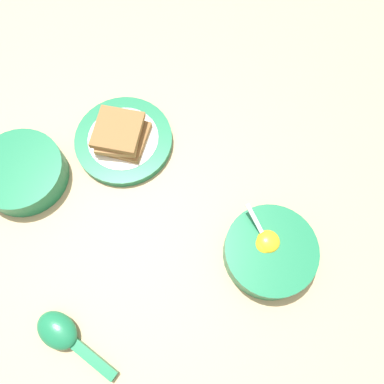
# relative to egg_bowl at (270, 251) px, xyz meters

# --- Properties ---
(ground_plane) EXTENTS (3.00, 3.00, 0.00)m
(ground_plane) POSITION_rel_egg_bowl_xyz_m (0.18, 0.23, -0.02)
(ground_plane) COLOR tan
(egg_bowl) EXTENTS (0.16, 0.16, 0.07)m
(egg_bowl) POSITION_rel_egg_bowl_xyz_m (0.00, 0.00, 0.00)
(egg_bowl) COLOR #196B42
(egg_bowl) RESTS_ON ground_plane
(toast_plate) EXTENTS (0.19, 0.19, 0.02)m
(toast_plate) POSITION_rel_egg_bowl_xyz_m (0.32, 0.15, -0.02)
(toast_plate) COLOR #196B42
(toast_plate) RESTS_ON ground_plane
(toast_sandwich) EXTENTS (0.13, 0.13, 0.04)m
(toast_sandwich) POSITION_rel_egg_bowl_xyz_m (0.32, 0.15, 0.01)
(toast_sandwich) COLOR brown
(toast_sandwich) RESTS_ON toast_plate
(soup_spoon) EXTENTS (0.15, 0.11, 0.03)m
(soup_spoon) POSITION_rel_egg_bowl_xyz_m (0.03, 0.37, -0.01)
(soup_spoon) COLOR #196B42
(soup_spoon) RESTS_ON ground_plane
(congee_bowl) EXTENTS (0.16, 0.16, 0.05)m
(congee_bowl) POSITION_rel_egg_bowl_xyz_m (0.33, 0.35, 0.00)
(congee_bowl) COLOR #196B42
(congee_bowl) RESTS_ON ground_plane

